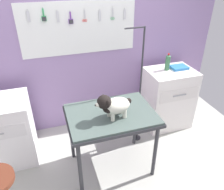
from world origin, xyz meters
TOP-DOWN VIEW (x-y plane):
  - ground at (0.00, 0.00)m, footprint 4.40×4.00m
  - rear_wall_panel at (-0.00, 1.28)m, footprint 4.00×0.11m
  - grooming_table at (0.06, 0.24)m, footprint 0.99×0.71m
  - grooming_arm at (0.56, 0.61)m, footprint 0.30×0.11m
  - dog at (0.05, 0.15)m, footprint 0.41×0.22m
  - cabinet_right at (1.15, 0.83)m, footprint 0.68×0.54m
  - soda_bottle at (1.10, 0.89)m, footprint 0.07×0.07m
  - supply_tray at (1.29, 0.87)m, footprint 0.24×0.18m

SIDE VIEW (x-z plane):
  - ground at x=0.00m, z-range -0.04..0.00m
  - cabinet_right at x=1.15m, z-range 0.00..0.91m
  - grooming_table at x=0.06m, z-range 0.33..1.14m
  - grooming_arm at x=0.56m, z-range -0.05..1.58m
  - supply_tray at x=1.29m, z-range 0.91..0.95m
  - dog at x=0.05m, z-range 0.82..1.12m
  - soda_bottle at x=1.10m, z-range 0.90..1.15m
  - rear_wall_panel at x=0.00m, z-range 0.01..2.31m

